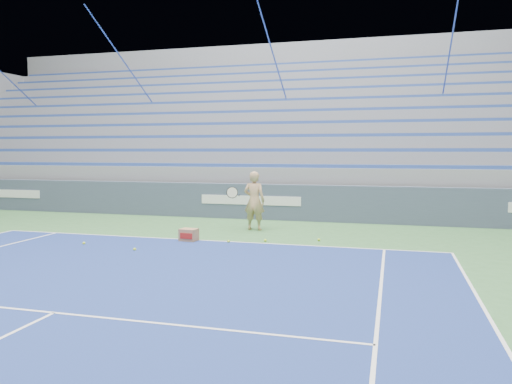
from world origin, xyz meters
TOP-DOWN VIEW (x-y plane):
  - sponsor_barrier at (0.00, 15.88)m, footprint 30.00×0.32m
  - bleachers at (0.00, 21.60)m, footprint 31.00×9.15m
  - tennis_player at (0.68, 13.75)m, footprint 0.91×0.83m
  - ball_box at (-0.36, 11.75)m, footprint 0.43×0.35m
  - tennis_ball_0 at (-1.03, 10.38)m, footprint 0.07×0.07m
  - tennis_ball_1 at (2.60, 12.56)m, footprint 0.07×0.07m
  - tennis_ball_2 at (0.61, 11.79)m, footprint 0.07×0.07m
  - tennis_ball_3 at (1.40, 12.16)m, footprint 0.07×0.07m
  - tennis_ball_4 at (-2.49, 10.71)m, footprint 0.07×0.07m

SIDE VIEW (x-z plane):
  - tennis_ball_0 at x=-1.03m, z-range 0.00..0.07m
  - tennis_ball_1 at x=2.60m, z-range 0.00..0.07m
  - tennis_ball_2 at x=0.61m, z-range 0.00..0.07m
  - tennis_ball_3 at x=1.40m, z-range 0.00..0.07m
  - tennis_ball_4 at x=-2.49m, z-range 0.00..0.07m
  - ball_box at x=-0.36m, z-range 0.00..0.30m
  - sponsor_barrier at x=0.00m, z-range 0.00..1.10m
  - tennis_player at x=0.68m, z-range 0.00..1.59m
  - bleachers at x=0.00m, z-range -1.29..6.01m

